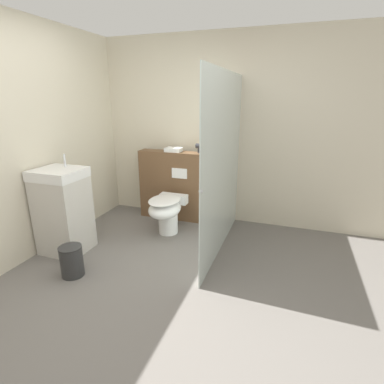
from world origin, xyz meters
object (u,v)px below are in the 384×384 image
at_px(toilet, 167,211).
at_px(waste_bin, 72,261).
at_px(sink_vanity, 63,211).
at_px(hair_drier, 201,146).

distance_m(toilet, waste_bin, 1.29).
distance_m(sink_vanity, waste_bin, 0.67).
bearing_deg(sink_vanity, hair_drier, 47.91).
xyz_separation_m(sink_vanity, hair_drier, (1.20, 1.33, 0.58)).
xyz_separation_m(toilet, waste_bin, (-0.51, -1.17, -0.16)).
xyz_separation_m(sink_vanity, waste_bin, (0.41, -0.41, -0.33)).
bearing_deg(waste_bin, sink_vanity, 134.90).
distance_m(hair_drier, waste_bin, 2.12).
bearing_deg(toilet, hair_drier, 63.98).
bearing_deg(waste_bin, hair_drier, 65.65).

